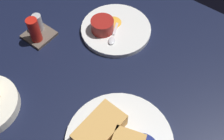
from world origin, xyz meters
TOP-DOWN VIEW (x-y plane):
  - ground_plane at (0.00, 0.00)cm, footprint 110.00×110.00cm
  - sandwich_half_near at (-6.93, -7.81)cm, footprint 13.51×8.07cm
  - plate_chips_companion at (24.93, 11.42)cm, footprint 23.42×23.42cm
  - ramekin_light_gravy at (21.42, 14.35)cm, footprint 7.55×7.55cm
  - spoon_by_gravy_ramekin at (20.43, 9.35)cm, footprint 9.57×5.48cm
  - plantain_chip_scatter at (25.00, 13.84)cm, footprint 9.84×7.87cm
  - condiment_caddy at (7.02, 29.98)cm, footprint 9.00×9.00cm

SIDE VIEW (x-z plane):
  - ground_plane at x=0.00cm, z-range -3.00..0.00cm
  - plate_chips_companion at x=24.93cm, z-range 0.00..1.60cm
  - plantain_chip_scatter at x=25.00cm, z-range 1.60..2.20cm
  - spoon_by_gravy_ramekin at x=20.43cm, z-range 1.56..2.36cm
  - condiment_caddy at x=7.02cm, z-range -1.34..8.16cm
  - ramekin_light_gravy at x=21.42cm, z-range 1.75..5.94cm
  - sandwich_half_near at x=-6.93cm, z-range 1.60..6.40cm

